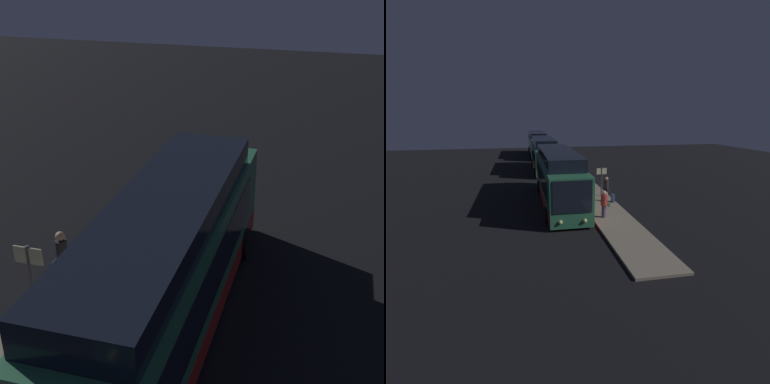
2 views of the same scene
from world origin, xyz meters
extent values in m
plane|color=black|center=(0.00, 0.00, 0.00)|extent=(80.00, 80.00, 0.00)
cube|color=gray|center=(0.00, 2.90, 0.07)|extent=(20.00, 2.59, 0.14)
cube|color=#2D704C|center=(-1.48, 0.04, 1.63)|extent=(11.54, 2.57, 2.93)
cube|color=#B2231E|center=(-1.48, 0.04, 0.52)|extent=(11.48, 2.59, 0.70)
cube|color=black|center=(-1.77, 0.04, 1.99)|extent=(9.46, 2.60, 1.29)
cube|color=black|center=(4.31, 0.04, 2.06)|extent=(0.06, 2.26, 1.88)
sphere|color=#F9E58C|center=(4.33, 0.74, 0.62)|extent=(0.24, 0.24, 0.24)
sphere|color=#F9E58C|center=(4.33, -0.67, 0.62)|extent=(0.24, 0.24, 0.24)
cylinder|color=black|center=(2.44, 1.32, 0.48)|extent=(0.96, 0.30, 0.96)
cylinder|color=black|center=(2.44, -1.25, 0.48)|extent=(0.96, 0.30, 0.96)
cube|color=black|center=(-1.94, 0.04, 3.51)|extent=(9.81, 2.36, 0.83)
cylinder|color=#4C476B|center=(2.62, 2.35, 0.53)|extent=(0.34, 0.34, 0.80)
cylinder|color=#BF3333|center=(2.62, 2.35, 1.28)|extent=(0.49, 0.49, 0.69)
sphere|color=beige|center=(2.62, 2.35, 1.76)|extent=(0.26, 0.26, 0.26)
cube|color=#598C59|center=(2.68, 2.65, 0.98)|extent=(0.30, 0.19, 0.24)
cylinder|color=silver|center=(-0.92, 3.52, 0.56)|extent=(0.31, 0.31, 0.85)
cylinder|color=#262628|center=(-0.92, 3.52, 1.35)|extent=(0.44, 0.44, 0.74)
sphere|color=tan|center=(-0.92, 3.52, 1.86)|extent=(0.28, 0.28, 0.28)
cube|color=black|center=(-0.66, 3.61, 1.03)|extent=(0.22, 0.31, 0.24)
cube|color=#334C7F|center=(-0.53, 3.94, 0.44)|extent=(0.42, 0.19, 0.61)
cylinder|color=black|center=(-0.53, 3.94, 0.86)|extent=(0.02, 0.02, 0.24)
cylinder|color=#4C4C51|center=(-2.47, 3.57, 1.28)|extent=(0.10, 0.10, 2.29)
cube|color=beige|center=(-2.47, 3.57, 2.13)|extent=(0.04, 0.81, 0.48)
camera|label=1|loc=(-12.67, -3.67, 9.48)|focal=50.00mm
camera|label=2|loc=(20.10, -2.72, 6.58)|focal=28.00mm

